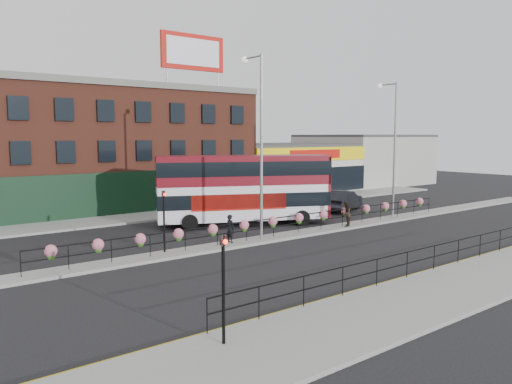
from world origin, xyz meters
TOP-DOWN VIEW (x-y plane):
  - ground at (0.00, 0.00)m, footprint 120.00×120.00m
  - south_pavement at (0.00, -12.00)m, footprint 60.00×4.00m
  - north_pavement at (0.00, 12.00)m, footprint 60.00×4.00m
  - median at (0.00, 0.00)m, footprint 60.00×1.60m
  - yellow_line_inner at (0.00, -9.70)m, footprint 60.00×0.10m
  - yellow_line_outer at (0.00, -9.88)m, footprint 60.00×0.10m
  - brick_building at (-4.00, 19.96)m, footprint 25.00×12.21m
  - supermarket at (16.00, 19.90)m, footprint 15.00×12.25m
  - warehouse_east at (30.75, 20.00)m, footprint 14.50×12.00m
  - billboard at (2.50, 14.99)m, footprint 6.00×0.29m
  - median_railing at (0.00, 0.00)m, footprint 30.04×0.56m
  - south_railing at (-2.00, -10.10)m, footprint 20.04×0.05m
  - double_decker_bus at (0.53, 5.05)m, footprint 11.95×7.42m
  - car at (10.82, 5.34)m, footprint 5.46×6.45m
  - pedestrian_a at (-3.98, 0.23)m, footprint 0.68×0.52m
  - pedestrian_b at (5.04, -0.29)m, footprint 1.37×1.35m
  - lamp_column_west at (-1.94, 0.25)m, footprint 0.38×1.87m
  - lamp_column_east at (10.59, 0.39)m, footprint 0.35×1.73m
  - traffic_light_south at (-12.00, -11.01)m, footprint 0.15×0.28m
  - traffic_light_median at (-8.00, 0.39)m, footprint 0.15×0.28m

SIDE VIEW (x-z plane):
  - ground at x=0.00m, z-range 0.00..0.00m
  - yellow_line_inner at x=0.00m, z-range 0.00..0.01m
  - yellow_line_outer at x=0.00m, z-range 0.00..0.01m
  - south_pavement at x=0.00m, z-range 0.00..0.15m
  - north_pavement at x=0.00m, z-range 0.00..0.15m
  - median at x=0.00m, z-range 0.00..0.15m
  - car at x=10.82m, z-range 0.00..1.71m
  - pedestrian_a at x=-3.98m, z-range 0.15..1.75m
  - south_railing at x=-2.00m, z-range 0.40..1.52m
  - pedestrian_b at x=5.04m, z-range 0.15..1.80m
  - median_railing at x=0.00m, z-range 0.43..1.66m
  - traffic_light_south at x=-12.00m, z-range 0.64..4.29m
  - traffic_light_median at x=-8.00m, z-range 0.64..4.29m
  - supermarket at x=16.00m, z-range 0.00..5.30m
  - double_decker_bus at x=0.53m, z-range 0.55..5.35m
  - warehouse_east at x=30.75m, z-range 0.00..6.30m
  - brick_building at x=-4.00m, z-range -0.02..10.28m
  - lamp_column_east at x=10.59m, z-range 1.06..10.93m
  - lamp_column_west at x=-1.94m, z-range 1.13..11.76m
  - billboard at x=2.50m, z-range 10.98..15.38m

